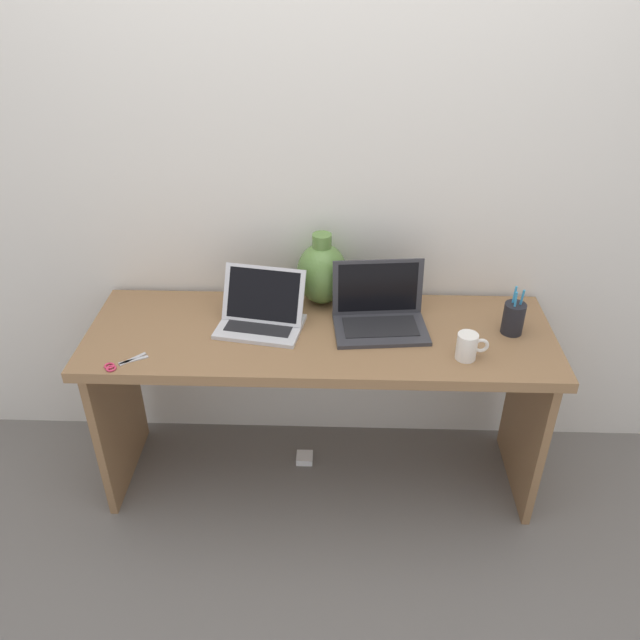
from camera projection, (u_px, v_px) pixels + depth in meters
ground_plane at (320, 474)px, 2.71m from camera, size 6.00×6.00×0.00m
back_wall at (323, 175)px, 2.34m from camera, size 4.40×0.04×2.40m
desk at (320, 363)px, 2.40m from camera, size 1.70×0.56×0.73m
laptop_left at (262, 312)px, 2.34m from camera, size 0.33×0.27×0.20m
laptop_right at (379, 309)px, 2.34m from camera, size 0.35×0.26×0.23m
green_vase at (322, 273)px, 2.44m from camera, size 0.19×0.19×0.28m
coffee_mug at (468, 346)px, 2.16m from camera, size 0.11×0.07×0.10m
pen_cup at (513, 318)px, 2.29m from camera, size 0.08×0.08×0.18m
scissors at (118, 364)px, 2.15m from camera, size 0.14×0.12×0.01m
power_brick at (305, 458)px, 2.77m from camera, size 0.07×0.07×0.03m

